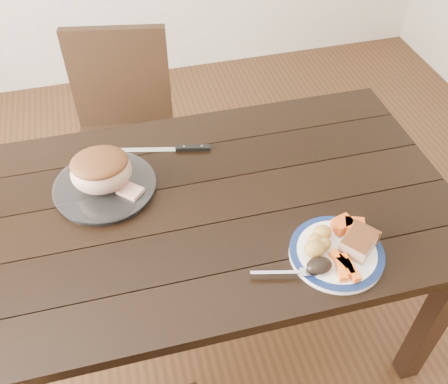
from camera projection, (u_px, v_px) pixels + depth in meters
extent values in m
plane|color=#472B16|center=(204.00, 327.00, 2.07)|extent=(4.00, 4.00, 0.00)
cube|color=black|center=(198.00, 208.00, 1.55)|extent=(1.61, 0.92, 0.04)
cube|color=black|center=(1.00, 239.00, 1.95)|extent=(0.07, 0.07, 0.71)
cube|color=black|center=(432.00, 322.00, 1.69)|extent=(0.07, 0.07, 0.71)
cube|color=black|center=(343.00, 176.00, 2.20)|extent=(0.07, 0.07, 0.71)
cube|color=black|center=(125.00, 153.00, 2.16)|extent=(0.49, 0.49, 0.04)
cube|color=black|center=(120.00, 78.00, 2.12)|extent=(0.42, 0.12, 0.46)
cube|color=black|center=(171.00, 164.00, 2.46)|extent=(0.04, 0.04, 0.43)
cube|color=black|center=(170.00, 218.00, 2.21)|extent=(0.04, 0.04, 0.43)
cube|color=black|center=(97.00, 167.00, 2.44)|extent=(0.04, 0.04, 0.43)
cube|color=black|center=(88.00, 222.00, 2.19)|extent=(0.04, 0.04, 0.43)
cylinder|color=white|center=(336.00, 253.00, 1.39)|extent=(0.26, 0.26, 0.02)
torus|color=#0E1D47|center=(337.00, 252.00, 1.39)|extent=(0.26, 0.26, 0.02)
cylinder|color=white|center=(105.00, 188.00, 1.58)|extent=(0.31, 0.31, 0.02)
cube|color=tan|center=(359.00, 243.00, 1.38)|extent=(0.12, 0.12, 0.04)
ellipsoid|color=gold|center=(314.00, 249.00, 1.36)|extent=(0.06, 0.05, 0.05)
ellipsoid|color=gold|center=(315.00, 241.00, 1.39)|extent=(0.05, 0.04, 0.04)
ellipsoid|color=gold|center=(324.00, 244.00, 1.38)|extent=(0.04, 0.04, 0.04)
ellipsoid|color=gold|center=(322.00, 233.00, 1.40)|extent=(0.05, 0.05, 0.04)
ellipsoid|color=gold|center=(317.00, 239.00, 1.39)|extent=(0.04, 0.04, 0.04)
cube|color=orange|center=(347.00, 265.00, 1.34)|extent=(0.03, 0.07, 0.02)
cube|color=orange|center=(351.00, 271.00, 1.33)|extent=(0.03, 0.07, 0.02)
cube|color=orange|center=(341.00, 270.00, 1.33)|extent=(0.04, 0.07, 0.02)
cube|color=orange|center=(340.00, 260.00, 1.35)|extent=(0.04, 0.07, 0.02)
cube|color=#EB571A|center=(342.00, 225.00, 1.43)|extent=(0.06, 0.06, 0.04)
cube|color=#EB571A|center=(354.00, 227.00, 1.42)|extent=(0.07, 0.06, 0.04)
ellipsoid|color=black|center=(319.00, 265.00, 1.33)|extent=(0.07, 0.05, 0.03)
cube|color=silver|center=(277.00, 273.00, 1.33)|extent=(0.14, 0.04, 0.00)
cube|color=silver|center=(308.00, 272.00, 1.33)|extent=(0.05, 0.04, 0.00)
ellipsoid|color=tan|center=(101.00, 172.00, 1.53)|extent=(0.19, 0.16, 0.12)
cube|color=tan|center=(130.00, 191.00, 1.54)|extent=(0.09, 0.09, 0.02)
cube|color=silver|center=(146.00, 150.00, 1.71)|extent=(0.20, 0.07, 0.00)
cube|color=black|center=(193.00, 148.00, 1.71)|extent=(0.12, 0.05, 0.01)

